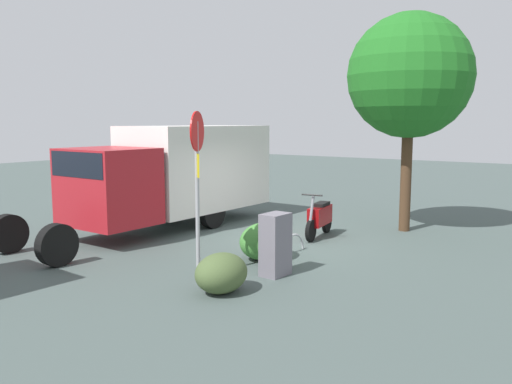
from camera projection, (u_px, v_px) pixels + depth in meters
ground_plane at (283, 239)px, 13.58m from camera, size 60.00×60.00×0.00m
box_truck_near at (173, 172)px, 14.95m from camera, size 8.06×2.34×2.88m
motorcycle at (320, 217)px, 13.86m from camera, size 1.80×0.61×1.20m
stop_sign at (197, 168)px, 10.06m from camera, size 0.71×0.33×3.20m
street_tree at (410, 77)px, 14.14m from camera, size 3.33×3.33×5.88m
utility_cabinet at (275, 245)px, 10.35m from camera, size 0.60×0.43×1.23m
bike_rack_hoop at (293, 252)px, 12.30m from camera, size 0.85×0.11×0.85m
shrub_near_sign at (263, 241)px, 11.58m from camera, size 1.18×0.97×0.81m
shrub_mid_verge at (221, 273)px, 9.32m from camera, size 1.04×0.85×0.71m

